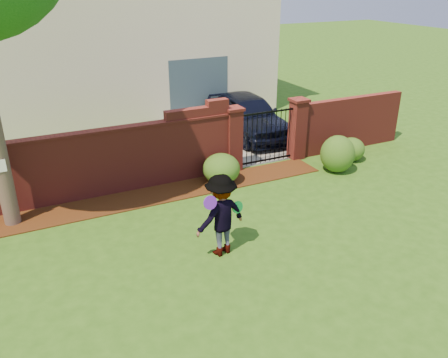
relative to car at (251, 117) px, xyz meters
name	(u,v)px	position (x,y,z in m)	size (l,w,h in m)	color
ground	(217,260)	(-4.32, -6.37, -0.75)	(80.00, 80.00, 0.01)	#2E5816
mulch_bed	(127,201)	(-5.27, -3.03, -0.73)	(11.10, 1.08, 0.03)	#381A0A
brick_wall	(75,166)	(-6.33, -2.37, 0.19)	(8.70, 0.31, 2.16)	maroon
brick_wall_return	(349,123)	(2.28, -2.37, 0.11)	(4.00, 0.25, 1.70)	maroon
pillar_left	(233,139)	(-1.92, -2.37, 0.21)	(0.50, 0.50, 1.88)	maroon
pillar_right	(297,129)	(0.28, -2.37, 0.21)	(0.50, 0.50, 1.88)	maroon
iron_gate	(266,137)	(-0.82, -2.37, 0.11)	(1.78, 0.03, 1.60)	black
driveway	(211,127)	(-0.82, 1.63, -0.74)	(3.20, 8.00, 0.01)	gray
house	(110,32)	(-3.31, 5.63, 2.42)	(12.40, 6.40, 6.30)	beige
car	(251,117)	(0.00, 0.00, 0.00)	(1.75, 4.35, 1.48)	black
paper_notice	(1,166)	(-7.92, -3.16, 0.76)	(0.20, 0.01, 0.28)	white
shrub_left	(221,169)	(-2.62, -3.04, -0.32)	(1.02, 1.02, 0.83)	#255419
shrub_middle	(338,154)	(0.73, -3.78, -0.20)	(0.98, 0.98, 1.08)	#255419
shrub_right	(351,149)	(1.68, -3.28, -0.38)	(0.81, 0.81, 0.72)	#255419
man	(222,216)	(-4.13, -6.20, 0.13)	(1.12, 0.64, 1.73)	gray
frisbee_purple	(210,203)	(-4.46, -6.38, 0.58)	(0.27, 0.27, 0.03)	#681EBC
frisbee_green	(238,207)	(-3.78, -6.19, 0.24)	(0.26, 0.26, 0.02)	green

